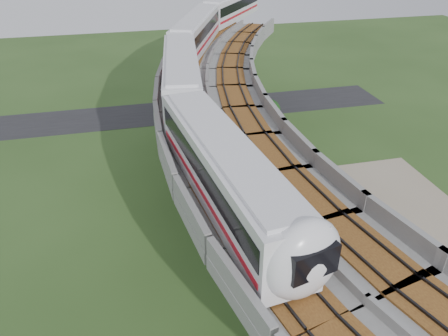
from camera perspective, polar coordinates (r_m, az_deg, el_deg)
The scene contains 13 objects.
ground at distance 35.70m, azimuth 0.06°, elevation -11.22°, with size 160.00×160.00×0.00m, color #2E4B1E.
dirt_lot at distance 39.29m, azimuth 21.35°, elevation -9.19°, with size 18.00×26.00×0.04m, color gray.
asphalt_road at distance 61.11m, azimuth -6.55°, elevation 7.30°, with size 60.00×8.00×0.03m, color #232326.
viaduct at distance 31.48m, azimuth 6.89°, elevation 2.41°, with size 19.58×73.98×11.40m.
metro_train at distance 42.75m, azimuth -1.73°, elevation 14.86°, with size 19.34×59.47×3.64m.
fence at distance 38.16m, azimuth 14.59°, elevation -7.77°, with size 3.87×38.73×1.50m.
tree_0 at distance 55.87m, azimuth 5.77°, elevation 7.62°, with size 3.12×3.12×3.61m.
tree_1 at distance 50.57m, azimuth 5.29°, elevation 5.08°, with size 2.48×2.48×3.30m.
tree_2 at distance 42.64m, azimuth 6.13°, elevation 0.32°, with size 2.94×2.94×3.75m.
tree_3 at distance 37.74m, azimuth 9.27°, elevation -5.00°, with size 2.79×2.79×3.30m.
tree_4 at distance 32.33m, azimuth 15.56°, elevation -12.40°, with size 3.16×3.16×3.66m.
tree_5 at distance 30.18m, azimuth 18.73°, elevation -17.85°, with size 2.46×2.46×2.99m.
car_dark at distance 41.25m, azimuth 17.05°, elevation -5.30°, with size 1.47×3.63×1.05m, color black.
Camera 1 is at (-6.23, -26.02, 23.64)m, focal length 35.00 mm.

